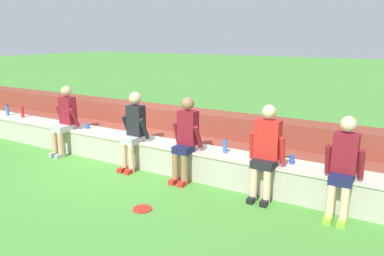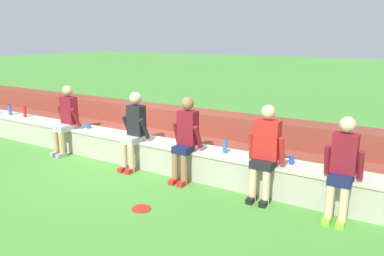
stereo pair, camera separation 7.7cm
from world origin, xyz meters
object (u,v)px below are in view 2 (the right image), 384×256
at_px(water_bottle_near_left, 225,146).
at_px(water_bottle_mid_left, 10,110).
at_px(water_bottle_near_right, 25,112).
at_px(person_center, 185,137).
at_px(plastic_cup_right_end, 89,126).
at_px(person_far_right, 342,166).
at_px(plastic_cup_left_end, 292,160).
at_px(person_right_of_center, 265,150).
at_px(person_left_of_center, 134,128).
at_px(person_far_left, 66,118).
at_px(frisbee, 141,209).

relative_size(water_bottle_near_left, water_bottle_mid_left, 0.88).
relative_size(water_bottle_mid_left, water_bottle_near_right, 0.98).
height_order(person_center, plastic_cup_right_end, person_center).
distance_m(water_bottle_near_right, plastic_cup_right_end, 2.17).
relative_size(water_bottle_near_left, plastic_cup_right_end, 2.25).
bearing_deg(water_bottle_mid_left, person_center, -2.74).
height_order(person_center, water_bottle_near_left, person_center).
distance_m(person_far_right, plastic_cup_left_end, 0.87).
relative_size(person_right_of_center, water_bottle_near_right, 5.26).
xyz_separation_m(person_left_of_center, person_right_of_center, (2.53, -0.02, 0.01)).
relative_size(person_far_left, frisbee, 5.21).
bearing_deg(person_far_right, frisbee, -153.53).
height_order(person_right_of_center, plastic_cup_right_end, person_right_of_center).
distance_m(person_far_left, water_bottle_mid_left, 2.37).
bearing_deg(person_left_of_center, water_bottle_near_right, 175.29).
bearing_deg(plastic_cup_left_end, frisbee, -136.67).
relative_size(person_left_of_center, water_bottle_mid_left, 5.35).
height_order(person_far_left, water_bottle_near_left, person_far_left).
distance_m(person_left_of_center, plastic_cup_left_end, 2.86).
bearing_deg(frisbee, water_bottle_mid_left, 164.04).
distance_m(water_bottle_mid_left, plastic_cup_left_end, 6.99).
bearing_deg(water_bottle_near_left, person_far_left, -175.58).
distance_m(water_bottle_mid_left, frisbee, 5.58).
distance_m(person_far_right, frisbee, 2.82).
bearing_deg(person_far_right, person_left_of_center, 179.06).
relative_size(person_left_of_center, plastic_cup_left_end, 11.13).
height_order(person_right_of_center, water_bottle_mid_left, person_right_of_center).
xyz_separation_m(water_bottle_near_left, plastic_cup_right_end, (-3.20, 0.03, -0.06)).
bearing_deg(person_right_of_center, person_far_left, 179.89).
relative_size(person_center, plastic_cup_right_end, 13.63).
relative_size(person_far_left, person_center, 1.00).
relative_size(person_right_of_center, plastic_cup_left_end, 11.22).
bearing_deg(person_center, water_bottle_mid_left, 177.26).
xyz_separation_m(person_right_of_center, person_far_right, (1.09, -0.04, -0.03)).
bearing_deg(water_bottle_near_right, person_center, -3.60).
bearing_deg(person_right_of_center, person_left_of_center, 179.51).
distance_m(person_far_left, person_left_of_center, 1.81).
bearing_deg(person_center, person_right_of_center, -0.91).
relative_size(person_right_of_center, water_bottle_mid_left, 5.39).
xyz_separation_m(person_far_left, person_far_right, (5.42, -0.05, -0.02)).
xyz_separation_m(water_bottle_near_right, plastic_cup_right_end, (2.16, -0.01, -0.08)).
bearing_deg(water_bottle_near_left, person_center, -156.85).
bearing_deg(person_left_of_center, frisbee, -47.24).
bearing_deg(water_bottle_mid_left, plastic_cup_left_end, 0.33).
bearing_deg(frisbee, plastic_cup_right_end, 149.50).
distance_m(person_far_left, water_bottle_near_right, 1.86).
xyz_separation_m(person_center, plastic_cup_left_end, (1.72, 0.29, -0.18)).
bearing_deg(plastic_cup_right_end, person_right_of_center, -4.45).
bearing_deg(person_center, person_left_of_center, -179.97).
height_order(person_far_right, water_bottle_mid_left, person_far_right).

